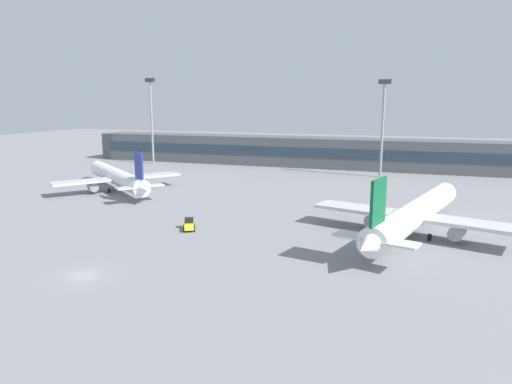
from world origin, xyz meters
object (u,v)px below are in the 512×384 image
Objects in this scene: airplane_near at (417,213)px; baggage_tug_yellow at (189,225)px; floodlight_tower_east at (383,121)px; airplane_mid at (117,177)px; floodlight_tower_west at (151,115)px.

airplane_near is 11.27× the size of baggage_tug_yellow.
floodlight_tower_east is (25.05, 63.08, 14.04)m from baggage_tug_yellow.
floodlight_tower_east is (55.88, 38.56, 11.73)m from airplane_mid.
airplane_near is 1.71× the size of floodlight_tower_east.
baggage_tug_yellow is at bearing -165.40° from airplane_near.
floodlight_tower_east reaches higher than airplane_near.
baggage_tug_yellow is 0.14× the size of floodlight_tower_west.
airplane_near is at bearing -13.54° from airplane_mid.
floodlight_tower_west reaches higher than floodlight_tower_east.
airplane_mid is at bearing 141.50° from baggage_tug_yellow.
floodlight_tower_west is at bearing 176.37° from floodlight_tower_east.
floodlight_tower_west reaches higher than airplane_near.
floodlight_tower_east is at bearing 34.61° from airplane_mid.
airplane_near is 1.29× the size of airplane_mid.
floodlight_tower_west reaches higher than baggage_tug_yellow.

